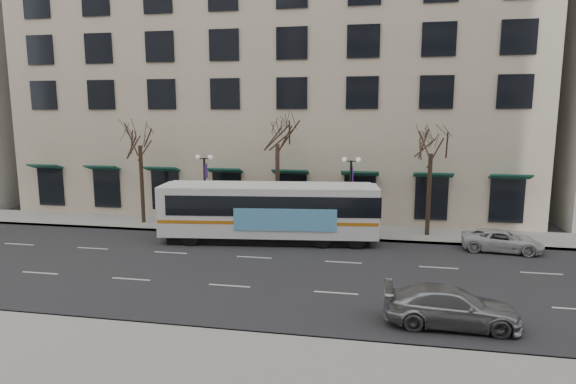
% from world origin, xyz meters
% --- Properties ---
extents(ground, '(160.00, 160.00, 0.00)m').
position_xyz_m(ground, '(0.00, 0.00, 0.00)').
color(ground, black).
rests_on(ground, ground).
extents(sidewalk_far, '(80.00, 4.00, 0.15)m').
position_xyz_m(sidewalk_far, '(5.00, 9.00, 0.07)').
color(sidewalk_far, gray).
rests_on(sidewalk_far, ground).
extents(building_hotel, '(40.00, 20.00, 24.00)m').
position_xyz_m(building_hotel, '(-2.00, 21.00, 12.00)').
color(building_hotel, '#B6A78B').
rests_on(building_hotel, ground).
extents(tree_far_left, '(3.60, 3.60, 8.34)m').
position_xyz_m(tree_far_left, '(-10.00, 8.80, 6.70)').
color(tree_far_left, black).
rests_on(tree_far_left, ground).
extents(tree_far_mid, '(3.60, 3.60, 8.55)m').
position_xyz_m(tree_far_mid, '(0.00, 8.80, 6.91)').
color(tree_far_mid, black).
rests_on(tree_far_mid, ground).
extents(tree_far_right, '(3.60, 3.60, 8.06)m').
position_xyz_m(tree_far_right, '(10.00, 8.80, 6.42)').
color(tree_far_right, black).
rests_on(tree_far_right, ground).
extents(lamp_post_left, '(1.22, 0.45, 5.21)m').
position_xyz_m(lamp_post_left, '(-4.99, 8.20, 2.94)').
color(lamp_post_left, black).
rests_on(lamp_post_left, ground).
extents(lamp_post_right, '(1.22, 0.45, 5.21)m').
position_xyz_m(lamp_post_right, '(5.01, 8.20, 2.94)').
color(lamp_post_right, black).
rests_on(lamp_post_right, ground).
extents(city_bus, '(13.77, 4.50, 3.67)m').
position_xyz_m(city_bus, '(0.16, 5.81, 2.00)').
color(city_bus, white).
rests_on(city_bus, ground).
extents(silver_car, '(5.06, 2.07, 1.47)m').
position_xyz_m(silver_car, '(9.59, -4.80, 0.73)').
color(silver_car, '#98999F').
rests_on(silver_car, ground).
extents(white_pickup, '(4.70, 2.56, 1.25)m').
position_xyz_m(white_pickup, '(13.98, 6.20, 0.63)').
color(white_pickup, '#BABABA').
rests_on(white_pickup, ground).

